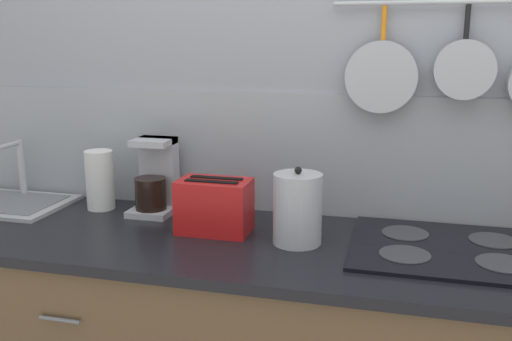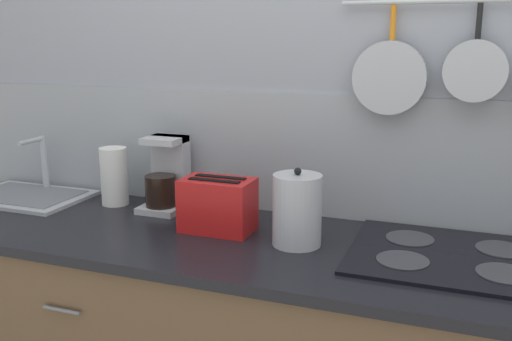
% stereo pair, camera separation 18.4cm
% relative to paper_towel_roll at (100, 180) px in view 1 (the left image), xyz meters
% --- Properties ---
extents(wall_back, '(7.20, 0.16, 2.60)m').
position_rel_paper_towel_roll_xyz_m(wall_back, '(0.97, 0.17, 0.25)').
color(wall_back, '#999EA8').
rests_on(wall_back, ground_plane).
extents(countertop, '(3.34, 0.68, 0.03)m').
position_rel_paper_towel_roll_xyz_m(countertop, '(0.97, -0.21, -0.13)').
color(countertop, black).
rests_on(countertop, cabinet_base).
extents(sink_basin, '(0.51, 0.35, 0.25)m').
position_rel_paper_towel_roll_xyz_m(sink_basin, '(-0.40, -0.06, -0.10)').
color(sink_basin, '#B7BABF').
rests_on(sink_basin, countertop).
extents(paper_towel_roll, '(0.11, 0.11, 0.23)m').
position_rel_paper_towel_roll_xyz_m(paper_towel_roll, '(0.00, 0.00, 0.00)').
color(paper_towel_roll, white).
rests_on(paper_towel_roll, countertop).
extents(coffee_maker, '(0.16, 0.19, 0.29)m').
position_rel_paper_towel_roll_xyz_m(coffee_maker, '(0.23, 0.02, 0.00)').
color(coffee_maker, '#B7BABF').
rests_on(coffee_maker, countertop).
extents(toaster, '(0.26, 0.15, 0.19)m').
position_rel_paper_towel_roll_xyz_m(toaster, '(0.53, -0.15, -0.02)').
color(toaster, red).
rests_on(toaster, countertop).
extents(kettle, '(0.16, 0.16, 0.26)m').
position_rel_paper_towel_roll_xyz_m(kettle, '(0.82, -0.19, 0.00)').
color(kettle, '#B7BABF').
rests_on(kettle, countertop).
extents(cooktop, '(0.62, 0.51, 0.01)m').
position_rel_paper_towel_roll_xyz_m(cooktop, '(1.31, -0.14, -0.11)').
color(cooktop, black).
rests_on(cooktop, countertop).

